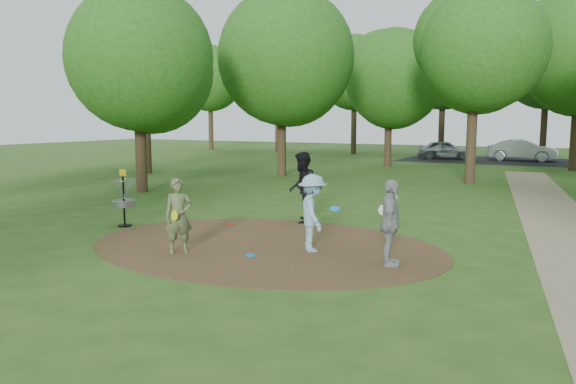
% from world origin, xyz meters
% --- Properties ---
extents(ground, '(100.00, 100.00, 0.00)m').
position_xyz_m(ground, '(0.00, 0.00, 0.00)').
color(ground, '#2D5119').
rests_on(ground, ground).
extents(dirt_clearing, '(8.40, 8.40, 0.02)m').
position_xyz_m(dirt_clearing, '(0.00, 0.00, 0.01)').
color(dirt_clearing, '#47301C').
rests_on(dirt_clearing, ground).
extents(parking_lot, '(14.00, 8.00, 0.01)m').
position_xyz_m(parking_lot, '(2.00, 30.00, 0.00)').
color(parking_lot, black).
rests_on(parking_lot, ground).
extents(player_observer_with_disc, '(0.69, 0.70, 1.63)m').
position_xyz_m(player_observer_with_disc, '(-1.27, -1.46, 0.81)').
color(player_observer_with_disc, '#556339').
rests_on(player_observer_with_disc, ground).
extents(player_throwing_with_disc, '(1.27, 1.26, 1.70)m').
position_xyz_m(player_throwing_with_disc, '(1.22, 0.02, 0.85)').
color(player_throwing_with_disc, '#84B1C5').
rests_on(player_throwing_with_disc, ground).
extents(player_walking_with_disc, '(1.02, 1.15, 1.98)m').
position_xyz_m(player_walking_with_disc, '(-0.49, 2.97, 0.99)').
color(player_walking_with_disc, black).
rests_on(player_walking_with_disc, ground).
extents(player_waiting_with_disc, '(0.68, 1.08, 1.72)m').
position_xyz_m(player_waiting_with_disc, '(3.08, -0.40, 0.86)').
color(player_waiting_with_disc, '#969799').
rests_on(player_waiting_with_disc, ground).
extents(disc_ground_blue, '(0.22, 0.22, 0.02)m').
position_xyz_m(disc_ground_blue, '(0.25, -0.99, 0.03)').
color(disc_ground_blue, '#0B79C8').
rests_on(disc_ground_blue, dirt_clearing).
extents(disc_ground_red, '(0.22, 0.22, 0.02)m').
position_xyz_m(disc_ground_red, '(-2.03, 1.70, 0.03)').
color(disc_ground_red, red).
rests_on(disc_ground_red, dirt_clearing).
extents(car_left, '(4.14, 2.40, 1.32)m').
position_xyz_m(car_left, '(-2.24, 29.99, 0.66)').
color(car_left, '#B3B4BB').
rests_on(car_left, ground).
extents(car_right, '(4.46, 1.59, 1.46)m').
position_xyz_m(car_right, '(2.84, 30.47, 0.73)').
color(car_right, '#AEB1B6').
rests_on(car_right, ground).
extents(disc_golf_basket, '(0.63, 0.63, 1.54)m').
position_xyz_m(disc_golf_basket, '(-4.50, 0.30, 0.87)').
color(disc_golf_basket, black).
rests_on(disc_golf_basket, ground).
extents(tree_ring, '(37.36, 46.25, 9.77)m').
position_xyz_m(tree_ring, '(1.41, 10.10, 5.30)').
color(tree_ring, '#332316').
rests_on(tree_ring, ground).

